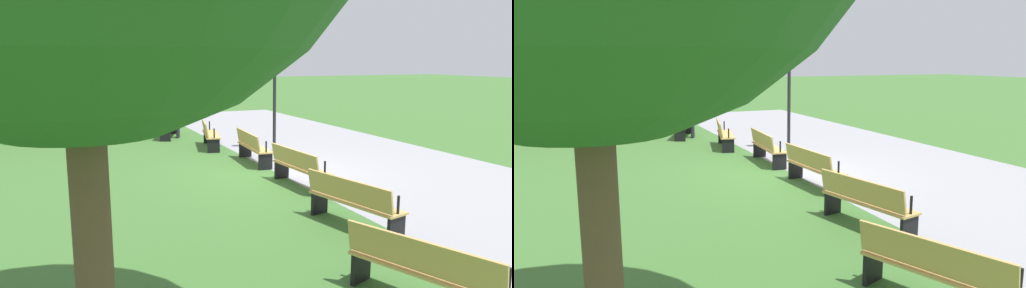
% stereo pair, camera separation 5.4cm
% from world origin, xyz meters
% --- Properties ---
extents(ground_plane, '(120.00, 120.00, 0.00)m').
position_xyz_m(ground_plane, '(0.00, 0.00, 0.00)').
color(ground_plane, '#3D6B2D').
extents(path_paving, '(28.36, 5.98, 0.01)m').
position_xyz_m(path_paving, '(0.00, 3.00, 0.00)').
color(path_paving, '#939399').
rests_on(path_paving, ground).
extents(bench_0, '(1.92, 1.12, 0.89)m').
position_xyz_m(bench_0, '(-6.68, -1.32, 0.48)').
color(bench_0, tan).
rests_on(bench_0, ground).
extents(bench_1, '(1.94, 0.88, 0.89)m').
position_xyz_m(bench_1, '(-4.07, -0.52, 0.48)').
color(bench_1, tan).
rests_on(bench_1, ground).
extents(bench_2, '(1.91, 0.61, 0.89)m').
position_xyz_m(bench_2, '(-1.37, -0.12, 0.48)').
color(bench_2, tan).
rests_on(bench_2, ground).
extents(bench_3, '(1.91, 0.61, 0.89)m').
position_xyz_m(bench_3, '(1.37, -0.12, 0.48)').
color(bench_3, tan).
rests_on(bench_3, ground).
extents(bench_4, '(1.94, 0.88, 0.89)m').
position_xyz_m(bench_4, '(4.07, -0.52, 0.48)').
color(bench_4, tan).
rests_on(bench_4, ground).
extents(bench_5, '(1.92, 1.12, 0.89)m').
position_xyz_m(bench_5, '(6.68, -1.32, 0.48)').
color(bench_5, tan).
rests_on(bench_5, ground).
extents(person_seated, '(0.47, 0.59, 1.20)m').
position_xyz_m(person_seated, '(-6.56, -1.22, 0.64)').
color(person_seated, maroon).
rests_on(person_seated, ground).
extents(tree_1, '(4.34, 4.34, 6.12)m').
position_xyz_m(tree_1, '(-8.59, -6.19, 3.93)').
color(tree_1, brown).
rests_on(tree_1, ground).
extents(lamp_post, '(0.32, 0.32, 4.32)m').
position_xyz_m(lamp_post, '(-2.71, 1.18, 2.98)').
color(lamp_post, black).
rests_on(lamp_post, ground).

